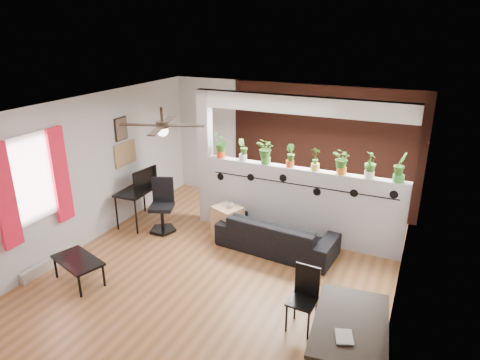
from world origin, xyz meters
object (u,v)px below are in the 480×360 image
object	(u,v)px
potted_plant_7	(400,167)
dining_table	(350,328)
potted_plant_3	(290,155)
computer_desk	(139,192)
potted_plant_5	(342,161)
cup	(230,205)
potted_plant_2	(266,150)
ceiling_fan	(162,127)
office_chair	(162,209)
potted_plant_1	(243,149)
potted_plant_6	(370,164)
folding_chair	(305,292)
potted_plant_4	(316,158)
coffee_table	(78,262)
potted_plant_0	(221,145)
sofa	(277,235)

from	to	relation	value
potted_plant_7	dining_table	world-z (taller)	potted_plant_7
potted_plant_3	computer_desk	distance (m)	3.04
potted_plant_5	cup	world-z (taller)	potted_plant_5
potted_plant_2	computer_desk	xyz separation A→B (m)	(-2.37, -0.65, -0.95)
ceiling_fan	cup	xyz separation A→B (m)	(0.42, 1.34, -1.69)
potted_plant_5	office_chair	distance (m)	3.41
ceiling_fan	potted_plant_1	bearing A→B (deg)	75.32
potted_plant_6	folding_chair	distance (m)	2.57
potted_plant_1	computer_desk	bearing A→B (deg)	-161.42
potted_plant_3	potted_plant_4	bearing A→B (deg)	-0.00
office_chair	coffee_table	size ratio (longest dim) A/B	1.08
potted_plant_1	potted_plant_5	size ratio (longest dim) A/B	0.92
potted_plant_2	potted_plant_6	size ratio (longest dim) A/B	1.06
potted_plant_4	computer_desk	world-z (taller)	potted_plant_4
potted_plant_5	coffee_table	bearing A→B (deg)	-140.18
cup	office_chair	xyz separation A→B (m)	(-1.27, -0.30, -0.18)
potted_plant_4	potted_plant_7	world-z (taller)	potted_plant_7
potted_plant_0	cup	size ratio (longest dim) A/B	3.85
computer_desk	office_chair	world-z (taller)	office_chair
coffee_table	potted_plant_7	bearing A→B (deg)	33.21
sofa	folding_chair	distance (m)	2.00
potted_plant_0	folding_chair	world-z (taller)	potted_plant_0
potted_plant_5	potted_plant_7	size ratio (longest dim) A/B	0.92
potted_plant_6	folding_chair	size ratio (longest dim) A/B	0.52
potted_plant_4	potted_plant_7	bearing A→B (deg)	0.00
potted_plant_7	potted_plant_0	bearing A→B (deg)	180.00
potted_plant_5	cup	distance (m)	2.14
potted_plant_0	potted_plant_1	distance (m)	0.45
potted_plant_1	dining_table	bearing A→B (deg)	-48.41
sofa	computer_desk	xyz separation A→B (m)	(-2.82, -0.06, 0.36)
potted_plant_3	folding_chair	distance (m)	2.73
potted_plant_7	potted_plant_3	bearing A→B (deg)	180.00
sofa	coffee_table	world-z (taller)	sofa
potted_plant_4	potted_plant_1	bearing A→B (deg)	180.00
potted_plant_6	cup	bearing A→B (deg)	-168.65
potted_plant_1	potted_plant_6	xyz separation A→B (m)	(2.26, 0.00, 0.02)
potted_plant_0	potted_plant_2	distance (m)	0.90
potted_plant_3	dining_table	world-z (taller)	potted_plant_3
potted_plant_4	potted_plant_5	xyz separation A→B (m)	(0.45, 0.00, 0.01)
potted_plant_6	dining_table	xyz separation A→B (m)	(0.32, -2.91, -0.96)
potted_plant_1	coffee_table	size ratio (longest dim) A/B	0.44
potted_plant_2	office_chair	world-z (taller)	potted_plant_2
potted_plant_3	ceiling_fan	bearing A→B (deg)	-127.36
folding_chair	potted_plant_1	bearing A→B (deg)	129.51
ceiling_fan	potted_plant_2	bearing A→B (deg)	62.86
potted_plant_7	coffee_table	distance (m)	5.18
potted_plant_5	office_chair	size ratio (longest dim) A/B	0.44
office_chair	potted_plant_5	bearing A→B (deg)	13.69
sofa	computer_desk	bearing A→B (deg)	6.67
potted_plant_5	ceiling_fan	bearing A→B (deg)	-141.67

